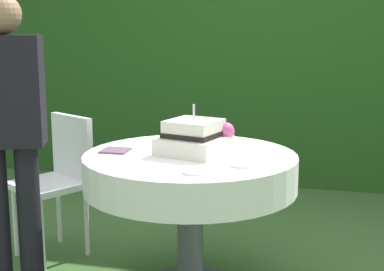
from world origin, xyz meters
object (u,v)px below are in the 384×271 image
(wedding_cake, at_px, (195,138))
(serving_plate_far, at_px, (195,172))
(cake_table, at_px, (190,175))
(serving_plate_near, at_px, (241,165))
(napkin_stack, at_px, (116,150))
(standing_person, at_px, (8,130))
(garden_chair, at_px, (60,171))

(wedding_cake, bearing_deg, serving_plate_far, -76.51)
(cake_table, relative_size, serving_plate_near, 9.41)
(serving_plate_far, distance_m, napkin_stack, 0.63)
(wedding_cake, distance_m, serving_plate_far, 0.42)
(wedding_cake, relative_size, serving_plate_near, 3.33)
(cake_table, bearing_deg, standing_person, -157.41)
(cake_table, height_order, wedding_cake, wedding_cake)
(cake_table, bearing_deg, serving_plate_near, -31.90)
(serving_plate_far, bearing_deg, cake_table, 107.36)
(wedding_cake, relative_size, napkin_stack, 2.79)
(cake_table, distance_m, garden_chair, 0.99)
(garden_chair, bearing_deg, standing_person, -83.11)
(cake_table, bearing_deg, garden_chair, 161.48)
(serving_plate_far, height_order, standing_person, standing_person)
(cake_table, height_order, serving_plate_near, serving_plate_near)
(serving_plate_near, relative_size, standing_person, 0.08)
(serving_plate_near, bearing_deg, cake_table, 148.10)
(serving_plate_far, bearing_deg, serving_plate_near, 45.72)
(serving_plate_near, xyz_separation_m, serving_plate_far, (-0.18, -0.19, 0.00))
(serving_plate_near, height_order, standing_person, standing_person)
(serving_plate_far, bearing_deg, napkin_stack, 147.02)
(standing_person, bearing_deg, napkin_stack, 35.83)
(serving_plate_near, distance_m, serving_plate_far, 0.26)
(standing_person, bearing_deg, serving_plate_far, -1.32)
(cake_table, height_order, garden_chair, garden_chair)
(serving_plate_far, distance_m, garden_chair, 1.28)
(serving_plate_near, bearing_deg, wedding_cake, 143.46)
(cake_table, xyz_separation_m, napkin_stack, (-0.41, -0.04, 0.12))
(serving_plate_near, height_order, garden_chair, garden_chair)
(wedding_cake, relative_size, garden_chair, 0.45)
(wedding_cake, bearing_deg, napkin_stack, -172.90)
(serving_plate_near, distance_m, napkin_stack, 0.73)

